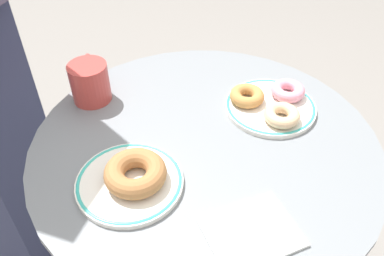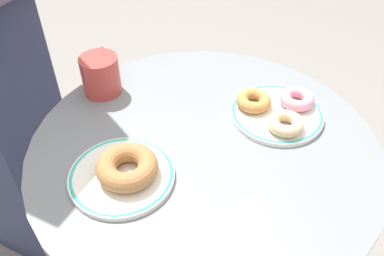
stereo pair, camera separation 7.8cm
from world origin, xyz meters
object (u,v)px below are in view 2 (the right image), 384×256
(plate_left, at_px, (122,175))
(coffee_mug, at_px, (101,74))
(plate_right, at_px, (277,113))
(donut_old_fashioned, at_px, (254,101))
(paper_napkin, at_px, (232,238))
(donut_glazed, at_px, (286,123))
(donut_pink_frosted, at_px, (297,99))
(cafe_table, at_px, (202,211))
(donut_cinnamon, at_px, (127,167))

(plate_left, xyz_separation_m, coffee_mug, (0.07, 0.26, 0.04))
(plate_right, bearing_deg, plate_left, 178.66)
(donut_old_fashioned, xyz_separation_m, coffee_mug, (-0.24, 0.23, 0.02))
(paper_napkin, bearing_deg, donut_glazed, 32.67)
(donut_glazed, xyz_separation_m, coffee_mug, (-0.25, 0.32, 0.02))
(plate_left, height_order, donut_pink_frosted, donut_pink_frosted)
(coffee_mug, bearing_deg, cafe_table, -68.58)
(donut_old_fashioned, height_order, paper_napkin, donut_old_fashioned)
(cafe_table, bearing_deg, donut_glazed, -20.18)
(cafe_table, height_order, plate_right, plate_right)
(coffee_mug, bearing_deg, donut_glazed, -51.30)
(cafe_table, bearing_deg, donut_cinnamon, -177.46)
(cafe_table, xyz_separation_m, paper_napkin, (-0.08, -0.20, 0.22))
(cafe_table, relative_size, donut_pink_frosted, 9.81)
(donut_pink_frosted, relative_size, donut_old_fashioned, 1.00)
(donut_pink_frosted, bearing_deg, donut_glazed, -146.56)
(donut_cinnamon, bearing_deg, donut_old_fashioned, 7.60)
(plate_right, relative_size, coffee_mug, 1.66)
(plate_right, xyz_separation_m, donut_old_fashioned, (-0.03, 0.04, 0.02))
(donut_cinnamon, relative_size, donut_glazed, 1.47)
(paper_napkin, height_order, coffee_mug, coffee_mug)
(donut_old_fashioned, xyz_separation_m, donut_glazed, (0.01, -0.09, 0.00))
(plate_right, relative_size, donut_pink_frosted, 2.62)
(donut_glazed, bearing_deg, plate_left, 170.30)
(coffee_mug, bearing_deg, plate_left, -104.83)
(plate_right, distance_m, donut_old_fashioned, 0.05)
(donut_pink_frosted, distance_m, donut_old_fashioned, 0.09)
(donut_glazed, relative_size, coffee_mug, 0.64)
(coffee_mug, bearing_deg, paper_napkin, -86.81)
(cafe_table, distance_m, donut_pink_frosted, 0.33)
(donut_glazed, distance_m, coffee_mug, 0.41)
(donut_old_fashioned, distance_m, donut_glazed, 0.09)
(plate_left, xyz_separation_m, donut_glazed, (0.32, -0.06, 0.02))
(cafe_table, distance_m, donut_old_fashioned, 0.28)
(plate_left, height_order, donut_glazed, donut_glazed)
(paper_napkin, bearing_deg, plate_right, 37.92)
(donut_old_fashioned, bearing_deg, paper_napkin, -132.88)
(plate_left, height_order, plate_right, same)
(plate_right, bearing_deg, donut_pink_frosted, 0.13)
(donut_pink_frosted, height_order, coffee_mug, coffee_mug)
(plate_left, bearing_deg, coffee_mug, 75.17)
(donut_glazed, bearing_deg, paper_napkin, -147.33)
(plate_left, xyz_separation_m, plate_right, (0.34, -0.01, 0.00))
(cafe_table, xyz_separation_m, plate_left, (-0.17, -0.00, 0.22))
(plate_left, relative_size, paper_napkin, 1.34)
(donut_cinnamon, distance_m, donut_glazed, 0.32)
(plate_left, relative_size, coffee_mug, 1.63)
(donut_pink_frosted, xyz_separation_m, donut_glazed, (-0.07, -0.05, 0.00))
(plate_right, distance_m, paper_napkin, 0.32)
(donut_cinnamon, distance_m, coffee_mug, 0.28)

